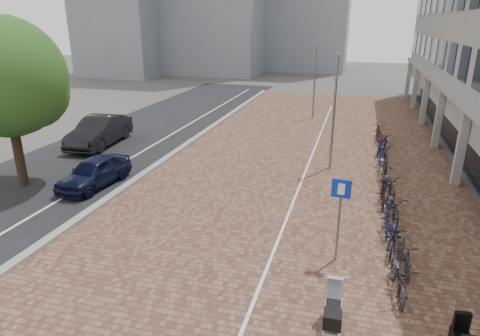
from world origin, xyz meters
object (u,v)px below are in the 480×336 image
(car_dark, at_px, (100,131))
(scooter_front, at_px, (332,315))
(car_navy, at_px, (94,172))
(parking_sign, at_px, (340,207))

(car_dark, xyz_separation_m, scooter_front, (14.19, -12.29, -0.24))
(car_navy, xyz_separation_m, parking_sign, (10.60, -3.32, 1.15))
(parking_sign, bearing_deg, car_navy, 169.47)
(car_dark, distance_m, parking_sign, 16.73)
(car_navy, xyz_separation_m, car_dark, (-3.48, 5.66, 0.19))
(parking_sign, bearing_deg, car_dark, 154.34)
(car_navy, distance_m, scooter_front, 12.59)
(car_navy, height_order, parking_sign, parking_sign)
(scooter_front, bearing_deg, car_navy, 147.03)
(car_dark, bearing_deg, scooter_front, -45.73)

